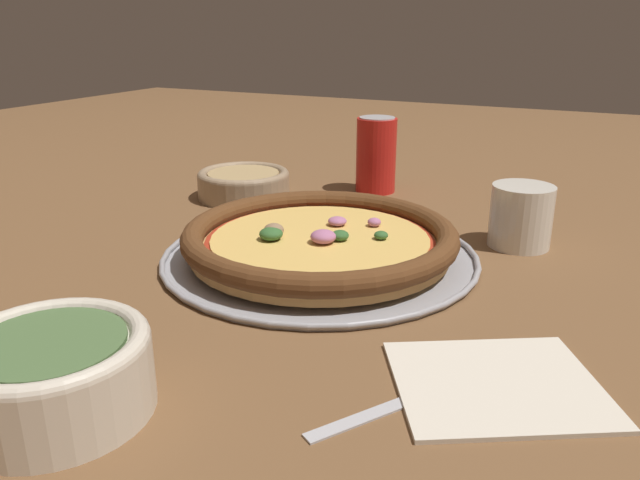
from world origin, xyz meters
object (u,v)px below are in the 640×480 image
Objects in this scene: pizza_tray at (320,256)px; drinking_cup at (521,216)px; napkin at (497,382)px; fork at (426,393)px; beverage_can at (376,155)px; bowl_near at (244,182)px; bowl_far at (53,371)px; pizza at (320,238)px.

drinking_cup is at bearing 36.67° from pizza_tray.
napkin is 1.21× the size of fork.
beverage_can is at bearing 146.75° from drinking_cup.
bowl_far is (0.19, -0.56, 0.01)m from bowl_near.
bowl_near is 1.04× the size of bowl_far.
bowl_far is at bearing 152.95° from fork.
fork is at bearing -44.14° from bowl_near.
bowl_far is (-0.04, -0.36, 0.01)m from pizza.
beverage_can is at bearing 99.52° from pizza.
drinking_cup reaches higher than pizza_tray.
napkin is at bearing -19.40° from fork.
drinking_cup reaches higher than fork.
pizza_tray is at bearing 142.74° from napkin.
bowl_far is at bearing -96.24° from pizza_tray.
beverage_can is (-0.05, 0.33, 0.06)m from pizza_tray.
fork is at bearing -48.15° from pizza.
bowl_near is at bearing 109.06° from bowl_far.
fork is 0.61m from beverage_can.
beverage_can is (0.18, 0.13, 0.04)m from bowl_near.
bowl_far is 1.80× the size of drinking_cup.
drinking_cup is at bearing -33.25° from beverage_can.
pizza and bowl_near have the same top height.
drinking_cup is (0.21, 0.15, 0.04)m from pizza_tray.
drinking_cup is (0.25, 0.52, 0.01)m from bowl_far.
bowl_far is 0.84× the size of fork.
pizza is at bearing -80.48° from beverage_can.
bowl_near is 0.87× the size of fork.
drinking_cup is at bearing 96.51° from napkin.
napkin is (0.29, 0.18, -0.03)m from bowl_far.
fork is (-0.05, -0.04, -0.00)m from napkin.
drinking_cup is 0.47× the size of fork.
pizza reaches higher than fork.
bowl_far is 0.57m from drinking_cup.
drinking_cup is 0.31m from beverage_can.
pizza is 2.23× the size of bowl_near.
pizza is 0.30m from fork.
pizza is 4.16× the size of drinking_cup.
bowl_near is 0.61m from napkin.
beverage_can reaches higher than bowl_far.
bowl_near is 1.87× the size of drinking_cup.
pizza_tray is 2.23× the size of fork.
drinking_cup is 0.64× the size of beverage_can.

